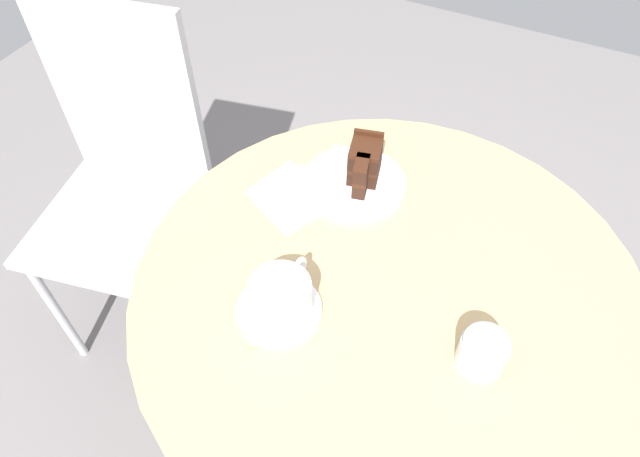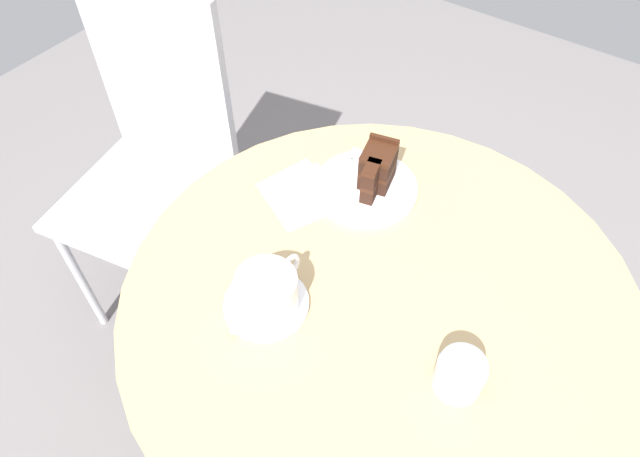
{
  "view_description": "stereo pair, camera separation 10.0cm",
  "coord_description": "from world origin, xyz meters",
  "px_view_note": "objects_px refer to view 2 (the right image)",
  "views": [
    {
      "loc": [
        -0.55,
        -0.14,
        1.52
      ],
      "look_at": [
        0.03,
        0.14,
        0.76
      ],
      "focal_mm": 32.0,
      "sensor_mm": 36.0,
      "label": 1
    },
    {
      "loc": [
        -0.5,
        -0.22,
        1.52
      ],
      "look_at": [
        0.03,
        0.14,
        0.76
      ],
      "focal_mm": 32.0,
      "sensor_mm": 36.0,
      "label": 2
    }
  ],
  "objects_px": {
    "coffee_cup": "(268,291)",
    "teaspoon": "(255,325)",
    "saucer": "(266,304)",
    "cafe_chair": "(156,150)",
    "cake_plate": "(365,188)",
    "sugar_pot": "(461,373)",
    "fork": "(348,165)",
    "cake_slice": "(377,168)",
    "napkin": "(302,193)"
  },
  "relations": [
    {
      "from": "coffee_cup",
      "to": "teaspoon",
      "type": "bearing_deg",
      "value": -171.71
    },
    {
      "from": "saucer",
      "to": "teaspoon",
      "type": "relative_size",
      "value": 1.57
    },
    {
      "from": "saucer",
      "to": "cafe_chair",
      "type": "distance_m",
      "value": 0.67
    },
    {
      "from": "coffee_cup",
      "to": "cake_plate",
      "type": "height_order",
      "value": "coffee_cup"
    },
    {
      "from": "teaspoon",
      "to": "sugar_pot",
      "type": "relative_size",
      "value": 1.22
    },
    {
      "from": "cake_plate",
      "to": "cafe_chair",
      "type": "distance_m",
      "value": 0.61
    },
    {
      "from": "coffee_cup",
      "to": "fork",
      "type": "relative_size",
      "value": 0.98
    },
    {
      "from": "saucer",
      "to": "cake_slice",
      "type": "relative_size",
      "value": 1.32
    },
    {
      "from": "teaspoon",
      "to": "napkin",
      "type": "xyz_separation_m",
      "value": [
        0.28,
        0.12,
        -0.01
      ]
    },
    {
      "from": "coffee_cup",
      "to": "cafe_chair",
      "type": "xyz_separation_m",
      "value": [
        0.27,
        0.59,
        -0.21
      ]
    },
    {
      "from": "cake_plate",
      "to": "fork",
      "type": "bearing_deg",
      "value": 66.28
    },
    {
      "from": "coffee_cup",
      "to": "napkin",
      "type": "relative_size",
      "value": 0.72
    },
    {
      "from": "teaspoon",
      "to": "napkin",
      "type": "distance_m",
      "value": 0.31
    },
    {
      "from": "sugar_pot",
      "to": "coffee_cup",
      "type": "bearing_deg",
      "value": 100.02
    },
    {
      "from": "coffee_cup",
      "to": "cafe_chair",
      "type": "bearing_deg",
      "value": 65.43
    },
    {
      "from": "coffee_cup",
      "to": "cafe_chair",
      "type": "relative_size",
      "value": 0.14
    },
    {
      "from": "cafe_chair",
      "to": "coffee_cup",
      "type": "bearing_deg",
      "value": -35.78
    },
    {
      "from": "cake_slice",
      "to": "napkin",
      "type": "height_order",
      "value": "cake_slice"
    },
    {
      "from": "saucer",
      "to": "cake_slice",
      "type": "distance_m",
      "value": 0.34
    },
    {
      "from": "teaspoon",
      "to": "fork",
      "type": "xyz_separation_m",
      "value": [
        0.39,
        0.08,
        0.0
      ]
    },
    {
      "from": "fork",
      "to": "teaspoon",
      "type": "bearing_deg",
      "value": -175.43
    },
    {
      "from": "napkin",
      "to": "sugar_pot",
      "type": "bearing_deg",
      "value": -113.4
    },
    {
      "from": "napkin",
      "to": "sugar_pot",
      "type": "height_order",
      "value": "sugar_pot"
    },
    {
      "from": "napkin",
      "to": "fork",
      "type": "bearing_deg",
      "value": -19.05
    },
    {
      "from": "coffee_cup",
      "to": "fork",
      "type": "xyz_separation_m",
      "value": [
        0.34,
        0.07,
        -0.03
      ]
    },
    {
      "from": "saucer",
      "to": "coffee_cup",
      "type": "bearing_deg",
      "value": -85.21
    },
    {
      "from": "fork",
      "to": "sugar_pot",
      "type": "bearing_deg",
      "value": -133.8
    },
    {
      "from": "cake_plate",
      "to": "fork",
      "type": "xyz_separation_m",
      "value": [
        0.03,
        0.06,
        0.01
      ]
    },
    {
      "from": "napkin",
      "to": "sugar_pot",
      "type": "relative_size",
      "value": 2.53
    },
    {
      "from": "napkin",
      "to": "cafe_chair",
      "type": "height_order",
      "value": "cafe_chair"
    },
    {
      "from": "teaspoon",
      "to": "cake_slice",
      "type": "bearing_deg",
      "value": -137.39
    },
    {
      "from": "coffee_cup",
      "to": "sugar_pot",
      "type": "xyz_separation_m",
      "value": [
        0.06,
        -0.31,
        -0.01
      ]
    },
    {
      "from": "cake_plate",
      "to": "sugar_pot",
      "type": "bearing_deg",
      "value": -128.82
    },
    {
      "from": "coffee_cup",
      "to": "cake_plate",
      "type": "bearing_deg",
      "value": 2.47
    },
    {
      "from": "fork",
      "to": "napkin",
      "type": "relative_size",
      "value": 0.74
    },
    {
      "from": "napkin",
      "to": "cafe_chair",
      "type": "bearing_deg",
      "value": 86.05
    },
    {
      "from": "cake_plate",
      "to": "cafe_chair",
      "type": "xyz_separation_m",
      "value": [
        -0.05,
        0.58,
        -0.17
      ]
    },
    {
      "from": "saucer",
      "to": "teaspoon",
      "type": "distance_m",
      "value": 0.05
    },
    {
      "from": "saucer",
      "to": "sugar_pot",
      "type": "xyz_separation_m",
      "value": [
        0.06,
        -0.32,
        0.03
      ]
    },
    {
      "from": "coffee_cup",
      "to": "fork",
      "type": "bearing_deg",
      "value": 11.97
    },
    {
      "from": "cake_slice",
      "to": "fork",
      "type": "relative_size",
      "value": 0.78
    },
    {
      "from": "cake_plate",
      "to": "fork",
      "type": "height_order",
      "value": "fork"
    },
    {
      "from": "saucer",
      "to": "cafe_chair",
      "type": "relative_size",
      "value": 0.15
    },
    {
      "from": "sugar_pot",
      "to": "cake_slice",
      "type": "bearing_deg",
      "value": 48.48
    },
    {
      "from": "teaspoon",
      "to": "cake_plate",
      "type": "bearing_deg",
      "value": -135.43
    },
    {
      "from": "saucer",
      "to": "cafe_chair",
      "type": "xyz_separation_m",
      "value": [
        0.27,
        0.59,
        -0.17
      ]
    },
    {
      "from": "teaspoon",
      "to": "sugar_pot",
      "type": "distance_m",
      "value": 0.32
    },
    {
      "from": "teaspoon",
      "to": "cake_plate",
      "type": "height_order",
      "value": "teaspoon"
    },
    {
      "from": "cake_slice",
      "to": "fork",
      "type": "distance_m",
      "value": 0.08
    },
    {
      "from": "coffee_cup",
      "to": "cake_slice",
      "type": "distance_m",
      "value": 0.33
    }
  ]
}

